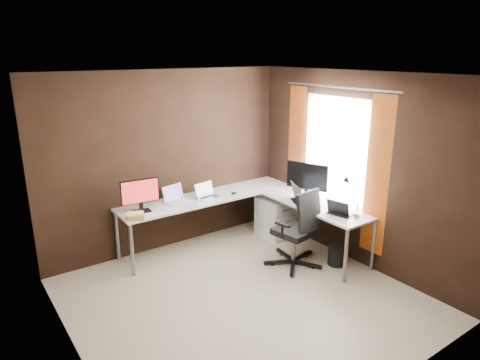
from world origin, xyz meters
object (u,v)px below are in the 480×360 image
(office_chair, at_px, (296,243))
(wastebasket, at_px, (337,255))
(drawer_pedestal, at_px, (275,217))
(monitor_right, at_px, (307,178))
(laptop_black_small, at_px, (339,211))
(monitor_left, at_px, (140,194))
(laptop_white, at_px, (176,198))
(laptop_silver, at_px, (207,194))
(book_stack, at_px, (135,216))
(laptop_black_big, at_px, (302,199))
(desk_lamp, at_px, (351,192))

(office_chair, distance_m, wastebasket, 0.57)
(drawer_pedestal, bearing_deg, monitor_right, -71.34)
(laptop_black_small, bearing_deg, monitor_right, -24.68)
(monitor_right, bearing_deg, monitor_left, 46.52)
(laptop_white, bearing_deg, laptop_silver, -26.00)
(laptop_silver, distance_m, office_chair, 1.43)
(laptop_black_small, height_order, book_stack, laptop_black_small)
(monitor_right, relative_size, laptop_black_big, 1.12)
(laptop_white, distance_m, laptop_black_big, 1.74)
(monitor_right, xyz_separation_m, book_stack, (-2.30, 0.63, -0.25))
(laptop_silver, bearing_deg, office_chair, -72.22)
(monitor_left, xyz_separation_m, laptop_black_small, (2.01, -1.56, -0.20))
(laptop_silver, height_order, laptop_black_big, laptop_black_big)
(book_stack, bearing_deg, drawer_pedestal, -4.01)
(laptop_silver, xyz_separation_m, laptop_black_big, (0.93, -0.97, 0.01))
(monitor_right, bearing_deg, book_stack, 52.06)
(book_stack, bearing_deg, wastebasket, -31.31)
(monitor_left, bearing_deg, laptop_white, 15.13)
(desk_lamp, height_order, office_chair, desk_lamp)
(laptop_black_big, bearing_deg, laptop_white, 76.87)
(laptop_silver, bearing_deg, drawer_pedestal, -27.39)
(desk_lamp, relative_size, wastebasket, 1.95)
(monitor_right, bearing_deg, wastebasket, 149.96)
(drawer_pedestal, height_order, monitor_left, monitor_left)
(laptop_black_small, relative_size, book_stack, 1.20)
(monitor_left, bearing_deg, office_chair, -31.32)
(book_stack, height_order, desk_lamp, desk_lamp)
(drawer_pedestal, relative_size, book_stack, 2.11)
(laptop_black_small, xyz_separation_m, desk_lamp, (0.05, -0.12, 0.28))
(wastebasket, bearing_deg, monitor_left, 143.27)
(laptop_black_big, distance_m, book_stack, 2.22)
(monitor_left, relative_size, monitor_right, 0.87)
(laptop_white, relative_size, book_stack, 1.31)
(laptop_white, xyz_separation_m, book_stack, (-0.70, -0.27, -0.01))
(monitor_left, height_order, laptop_silver, monitor_left)
(monitor_right, distance_m, laptop_black_small, 0.79)
(laptop_black_small, bearing_deg, laptop_silver, 19.73)
(drawer_pedestal, bearing_deg, laptop_silver, 162.54)
(drawer_pedestal, distance_m, laptop_white, 1.58)
(monitor_left, xyz_separation_m, office_chair, (1.61, -1.22, -0.66))
(wastebasket, bearing_deg, laptop_silver, 125.49)
(laptop_white, relative_size, laptop_black_small, 1.10)
(drawer_pedestal, distance_m, monitor_left, 2.12)
(laptop_silver, relative_size, laptop_black_big, 0.66)
(laptop_white, height_order, laptop_black_small, laptop_white)
(laptop_black_big, height_order, desk_lamp, desk_lamp)
(monitor_left, relative_size, laptop_white, 1.33)
(laptop_silver, height_order, book_stack, laptop_silver)
(laptop_black_small, xyz_separation_m, book_stack, (-2.16, 1.38, -0.01))
(office_chair, bearing_deg, desk_lamp, -55.69)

